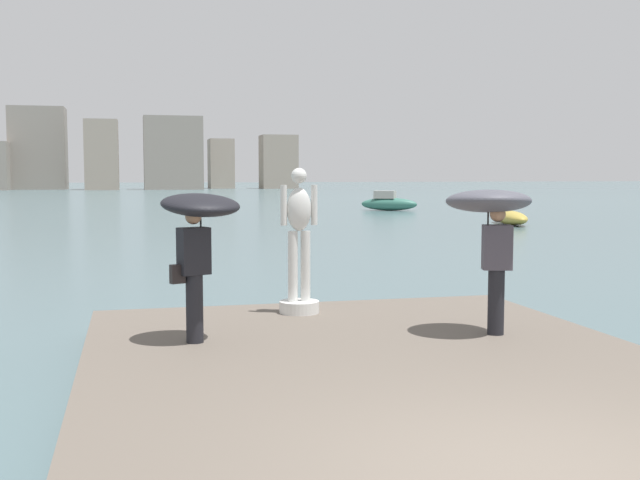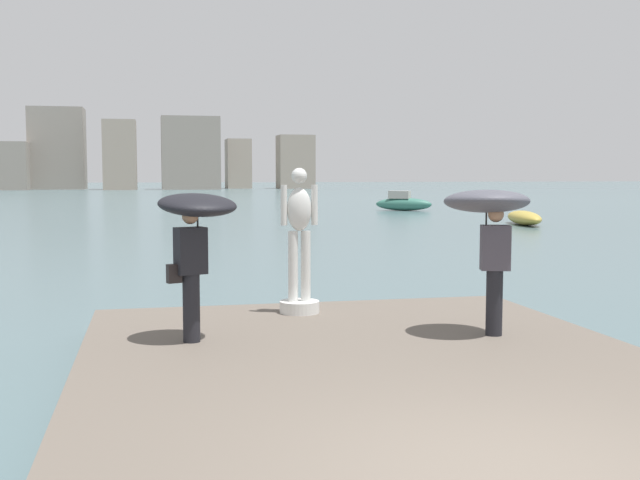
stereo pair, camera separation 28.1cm
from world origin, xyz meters
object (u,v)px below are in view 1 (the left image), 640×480
(onlooker_left, at_px, (198,224))
(boat_far, at_px, (510,218))
(statue_white_figure, at_px, (299,253))
(onlooker_right, at_px, (490,215))
(boat_mid, at_px, (388,203))

(onlooker_left, bearing_deg, boat_far, 55.49)
(statue_white_figure, xyz_separation_m, onlooker_right, (2.15, -2.16, 0.67))
(boat_mid, bearing_deg, boat_far, -85.72)
(onlooker_right, xyz_separation_m, boat_mid, (12.87, 42.20, -1.47))
(onlooker_left, xyz_separation_m, onlooker_right, (3.83, -0.45, 0.09))
(boat_far, bearing_deg, boat_mid, 94.28)
(onlooker_right, height_order, boat_far, onlooker_right)
(onlooker_left, bearing_deg, boat_mid, 68.20)
(statue_white_figure, bearing_deg, onlooker_left, -134.43)
(statue_white_figure, distance_m, boat_mid, 42.77)
(onlooker_left, distance_m, boat_far, 31.59)
(statue_white_figure, bearing_deg, boat_mid, 69.44)
(onlooker_right, relative_size, boat_far, 0.40)
(statue_white_figure, distance_m, onlooker_left, 2.47)
(boat_mid, relative_size, boat_far, 0.79)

